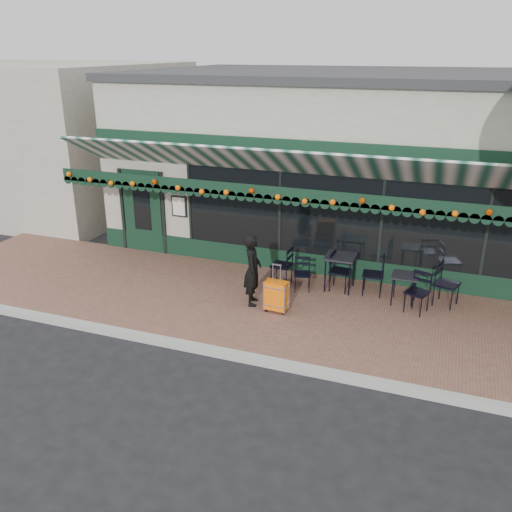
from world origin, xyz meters
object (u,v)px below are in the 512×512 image
(chair_a_right, at_px, (447,285))
(cafe_table_a, at_px, (405,278))
(chair_a_front, at_px, (417,293))
(cafe_table_b, at_px, (340,259))
(suitcase, at_px, (276,296))
(woman, at_px, (253,270))
(chair_b_left, at_px, (282,266))
(chair_b_front, at_px, (302,274))
(chair_a_left, at_px, (373,275))
(chair_b_right, at_px, (340,272))

(chair_a_right, bearing_deg, cafe_table_a, 122.23)
(chair_a_front, bearing_deg, cafe_table_b, -179.50)
(suitcase, distance_m, chair_a_right, 3.63)
(suitcase, xyz_separation_m, chair_a_front, (2.73, 0.98, 0.08))
(woman, bearing_deg, chair_a_front, -92.53)
(woman, distance_m, chair_a_right, 4.12)
(cafe_table_b, bearing_deg, woman, -138.83)
(chair_b_left, bearing_deg, chair_b_front, 75.21)
(chair_a_right, bearing_deg, chair_a_left, 107.44)
(suitcase, bearing_deg, cafe_table_a, 31.94)
(suitcase, distance_m, chair_a_front, 2.90)
(chair_a_left, distance_m, chair_b_right, 0.73)
(cafe_table_b, distance_m, chair_a_front, 1.86)
(woman, xyz_separation_m, chair_a_left, (2.33, 1.36, -0.32))
(cafe_table_b, relative_size, chair_b_front, 1.06)
(chair_b_right, relative_size, chair_b_front, 1.18)
(chair_a_left, relative_size, chair_b_front, 1.21)
(cafe_table_b, bearing_deg, chair_a_front, -18.95)
(cafe_table_a, xyz_separation_m, cafe_table_b, (-1.44, 0.26, 0.14))
(suitcase, relative_size, chair_b_front, 1.38)
(chair_a_right, bearing_deg, cafe_table_b, 106.99)
(cafe_table_b, distance_m, chair_a_right, 2.31)
(suitcase, relative_size, chair_a_right, 1.12)
(chair_b_left, bearing_deg, chair_a_left, 97.34)
(chair_a_front, bearing_deg, chair_b_left, -168.34)
(chair_a_front, bearing_deg, chair_b_front, -166.07)
(chair_a_left, height_order, chair_b_left, chair_a_left)
(chair_a_front, relative_size, chair_b_left, 0.96)
(chair_a_right, bearing_deg, chair_a_front, 153.12)
(chair_a_right, distance_m, chair_b_right, 2.28)
(chair_a_right, height_order, chair_b_left, chair_a_right)
(chair_b_front, bearing_deg, chair_b_right, 4.37)
(chair_b_left, xyz_separation_m, chair_b_right, (1.34, 0.12, -0.00))
(suitcase, distance_m, cafe_table_a, 2.78)
(chair_a_right, xyz_separation_m, chair_b_right, (-2.28, -0.02, -0.02))
(woman, relative_size, chair_a_front, 1.79)
(chair_a_left, xyz_separation_m, chair_a_front, (1.00, -0.57, -0.03))
(chair_a_left, bearing_deg, chair_a_right, 84.35)
(chair_a_left, relative_size, chair_b_right, 1.03)
(woman, distance_m, cafe_table_a, 3.24)
(woman, height_order, chair_a_front, woman)
(chair_a_right, distance_m, chair_a_front, 0.79)
(woman, xyz_separation_m, chair_b_right, (1.60, 1.33, -0.33))
(suitcase, height_order, chair_a_front, suitcase)
(chair_a_right, bearing_deg, woman, 127.10)
(chair_a_front, relative_size, chair_b_right, 0.97)
(chair_b_front, bearing_deg, chair_a_left, -3.80)
(woman, height_order, cafe_table_a, woman)
(cafe_table_b, height_order, chair_a_front, chair_a_front)
(suitcase, distance_m, chair_b_front, 1.24)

